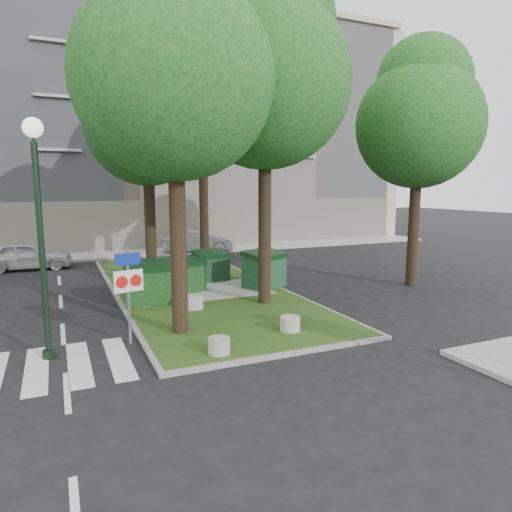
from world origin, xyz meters
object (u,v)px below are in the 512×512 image
tree_median_near_right (267,66)px  dumpster_d (264,269)px  tree_street_right (420,113)px  dumpster_a (147,283)px  dumpster_c (211,266)px  tree_median_mid (148,112)px  street_lamp (39,211)px  tree_median_far (203,96)px  car_white (26,256)px  bollard_left (219,346)px  litter_bin (217,260)px  bollard_right (290,324)px  traffic_sign_pole (128,283)px  dumpster_b (184,275)px  car_silver (197,241)px  tree_median_near_left (176,60)px  bollard_mid (194,302)px

tree_median_near_right → dumpster_d: tree_median_near_right is taller
tree_street_right → dumpster_a: tree_street_right is taller
tree_street_right → dumpster_c: 10.52m
tree_median_mid → street_lamp: size_ratio=1.77×
tree_median_far → car_white: bearing=157.2°
tree_median_far → car_white: tree_median_far is taller
bollard_left → litter_bin: litter_bin is taller
tree_median_mid → dumpster_a: bearing=-105.1°
dumpster_d → bollard_right: 5.61m
tree_median_near_right → traffic_sign_pole: 8.34m
dumpster_b → bollard_left: bearing=-115.8°
tree_median_near_right → tree_median_mid: tree_median_near_right is taller
bollard_right → tree_median_far: bearing=84.9°
tree_median_mid → car_silver: bearing=62.9°
tree_median_near_right → dumpster_b: bearing=130.3°
dumpster_b → tree_median_near_right: bearing=-67.5°
tree_street_right → car_white: tree_street_right is taller
street_lamp → car_white: size_ratio=1.35×
dumpster_b → traffic_sign_pole: size_ratio=0.64×
dumpster_c → litter_bin: size_ratio=2.35×
tree_median_near_right → dumpster_c: bearing=98.4°
tree_median_mid → litter_bin: size_ratio=15.82×
tree_median_mid → dumpster_a: (-0.82, -3.03, -6.15)m
bollard_right → car_silver: size_ratio=0.13×
tree_street_right → bollard_left: bearing=-155.8°
dumpster_d → litter_bin: dumpster_d is taller
bollard_right → car_white: (-7.24, 14.15, 0.39)m
tree_street_right → car_white: (-15.00, 10.44, -6.27)m
tree_median_far → dumpster_d: tree_median_far is taller
street_lamp → tree_median_near_left: bearing=7.0°
tree_median_near_left → tree_median_near_right: tree_median_near_right is taller
tree_median_near_right → dumpster_b: 8.01m
street_lamp → car_silver: 17.86m
tree_median_near_right → dumpster_a: (-3.82, 1.47, -7.15)m
dumpster_a → litter_bin: dumpster_a is taller
dumpster_b → bollard_mid: dumpster_b is taller
dumpster_c → dumpster_d: 2.59m
bollard_right → bollard_mid: (-1.82, 3.34, 0.02)m
tree_street_right → bollard_right: size_ratio=17.84×
dumpster_d → bollard_right: bearing=-130.7°
bollard_left → dumpster_c: bearing=73.0°
car_white → dumpster_d: bearing=-132.4°
tree_median_near_left → car_silver: 17.21m
dumpster_c → car_white: size_ratio=0.36×
tree_median_far → tree_street_right: size_ratio=1.18×
tree_median_near_right → litter_bin: 10.60m
tree_median_mid → dumpster_a: tree_median_mid is taller
tree_median_mid → tree_street_right: (10.00, -4.00, 0.00)m
bollard_left → street_lamp: (-3.77, 1.64, 3.24)m
dumpster_a → tree_median_near_left: bearing=-78.9°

